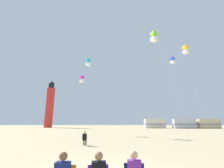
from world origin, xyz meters
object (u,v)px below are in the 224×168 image
at_px(kite_box_cyan, 88,63).
at_px(rv_van_cream, 155,124).
at_px(kite_box_gold, 185,50).
at_px(rv_van_tan, 208,124).
at_px(rv_van_silver, 184,124).
at_px(kite_box_lime, 154,37).
at_px(kite_flyer_standing, 85,138).
at_px(kite_box_magenta, 82,79).
at_px(kite_box_blue, 173,61).
at_px(lighthouse_distant, 50,105).

relative_size(kite_box_cyan, rv_van_cream, 1.88).
bearing_deg(rv_van_cream, kite_box_gold, -97.97).
bearing_deg(rv_van_tan, rv_van_silver, 176.78).
bearing_deg(kite_box_gold, kite_box_lime, -145.35).
relative_size(kite_flyer_standing, kite_box_cyan, 0.09).
bearing_deg(kite_box_gold, kite_flyer_standing, -151.49).
xyz_separation_m(rv_van_cream, rv_van_silver, (8.19, -2.53, 0.00)).
height_order(kite_box_magenta, rv_van_cream, kite_box_magenta).
distance_m(kite_box_blue, lighthouse_distant, 45.66).
bearing_deg(kite_box_blue, kite_box_magenta, 176.86).
bearing_deg(kite_box_lime, rv_van_tan, 52.85).
height_order(kite_box_magenta, kite_box_blue, kite_box_blue).
bearing_deg(rv_van_cream, kite_box_magenta, -129.26).
bearing_deg(kite_flyer_standing, kite_box_lime, -158.20).
relative_size(kite_box_gold, lighthouse_distant, 0.74).
bearing_deg(rv_van_cream, kite_flyer_standing, -114.51).
xyz_separation_m(kite_flyer_standing, kite_box_cyan, (-1.67, 11.71, 11.03)).
bearing_deg(kite_box_blue, rv_van_tan, 50.85).
bearing_deg(rv_van_tan, rv_van_cream, 168.83).
bearing_deg(kite_box_magenta, rv_van_tan, 32.35).
bearing_deg(lighthouse_distant, kite_box_gold, -48.98).
height_order(kite_flyer_standing, rv_van_silver, rv_van_silver).
distance_m(rv_van_cream, rv_van_silver, 8.57).
distance_m(kite_box_lime, kite_box_cyan, 12.35).
height_order(kite_box_lime, kite_box_gold, kite_box_gold).
height_order(kite_box_lime, kite_box_cyan, kite_box_cyan).
xyz_separation_m(kite_box_gold, rv_van_silver, (11.76, 28.81, -10.38)).
height_order(kite_box_lime, rv_van_silver, kite_box_lime).
xyz_separation_m(lighthouse_distant, rv_van_silver, (44.10, -8.37, -6.45)).
distance_m(kite_box_blue, rv_van_silver, 28.02).
height_order(kite_flyer_standing, kite_box_cyan, kite_box_cyan).
xyz_separation_m(lighthouse_distant, rv_van_tan, (51.30, -8.69, -6.45)).
distance_m(kite_box_cyan, rv_van_tan, 42.14).
bearing_deg(rv_van_tan, kite_box_blue, -129.82).
xyz_separation_m(kite_box_lime, kite_box_blue, (5.92, 9.51, 0.88)).
bearing_deg(kite_box_cyan, rv_van_silver, 42.58).
height_order(kite_flyer_standing, rv_van_tan, rv_van_tan).
xyz_separation_m(kite_box_magenta, kite_box_lime, (10.12, -10.39, 2.38)).
xyz_separation_m(kite_box_lime, rv_van_tan, (24.47, 32.30, -10.18)).
bearing_deg(kite_box_lime, kite_flyer_standing, -156.74).
bearing_deg(kite_box_magenta, kite_box_lime, -45.77).
xyz_separation_m(kite_box_cyan, rv_van_tan, (33.32, 23.68, -10.25)).
distance_m(rv_van_cream, rv_van_tan, 15.65).
bearing_deg(rv_van_tan, kite_box_lime, -127.82).
relative_size(kite_box_lime, lighthouse_distant, 0.72).
height_order(kite_box_magenta, rv_van_silver, kite_box_magenta).
bearing_deg(kite_box_blue, lighthouse_distant, 136.14).
height_order(kite_box_magenta, lighthouse_distant, lighthouse_distant).
bearing_deg(kite_box_lime, lighthouse_distant, 123.21).
distance_m(kite_flyer_standing, kite_box_magenta, 16.25).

